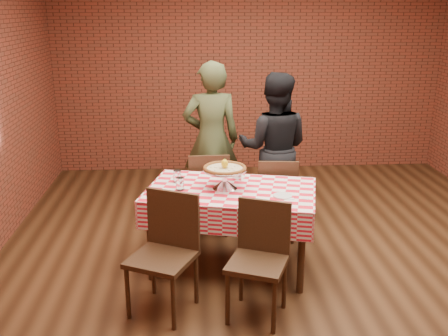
{
  "coord_description": "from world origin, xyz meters",
  "views": [
    {
      "loc": [
        -0.84,
        -4.29,
        2.3
      ],
      "look_at": [
        -0.56,
        0.09,
        0.91
      ],
      "focal_mm": 41.09,
      "sensor_mm": 36.0,
      "label": 1
    }
  ],
  "objects_px": {
    "chair_near_left": "(162,257)",
    "diner_olive": "(211,140)",
    "pizza": "(225,169)",
    "water_glass_right": "(177,176)",
    "chair_far_left": "(208,191)",
    "table": "(231,229)",
    "chair_near_right": "(257,264)",
    "pizza_stand": "(225,179)",
    "diner_black": "(274,148)",
    "water_glass_left": "(180,184)",
    "condiment_caddy": "(239,173)",
    "chair_far_right": "(276,197)"
  },
  "relations": [
    {
      "from": "water_glass_right",
      "to": "pizza",
      "type": "bearing_deg",
      "value": -23.51
    },
    {
      "from": "table",
      "to": "chair_near_left",
      "type": "distance_m",
      "value": 0.91
    },
    {
      "from": "chair_far_left",
      "to": "table",
      "type": "bearing_deg",
      "value": 100.63
    },
    {
      "from": "water_glass_left",
      "to": "water_glass_right",
      "type": "bearing_deg",
      "value": 98.02
    },
    {
      "from": "water_glass_left",
      "to": "chair_near_left",
      "type": "relative_size",
      "value": 0.12
    },
    {
      "from": "chair_near_right",
      "to": "water_glass_right",
      "type": "bearing_deg",
      "value": 143.08
    },
    {
      "from": "condiment_caddy",
      "to": "chair_far_left",
      "type": "xyz_separation_m",
      "value": [
        -0.27,
        0.55,
        -0.38
      ]
    },
    {
      "from": "table",
      "to": "pizza_stand",
      "type": "xyz_separation_m",
      "value": [
        -0.05,
        0.03,
        0.47
      ]
    },
    {
      "from": "table",
      "to": "water_glass_right",
      "type": "xyz_separation_m",
      "value": [
        -0.48,
        0.21,
        0.44
      ]
    },
    {
      "from": "water_glass_left",
      "to": "chair_far_left",
      "type": "relative_size",
      "value": 0.13
    },
    {
      "from": "condiment_caddy",
      "to": "chair_near_left",
      "type": "bearing_deg",
      "value": -92.37
    },
    {
      "from": "condiment_caddy",
      "to": "chair_far_left",
      "type": "distance_m",
      "value": 0.72
    },
    {
      "from": "chair_near_left",
      "to": "diner_olive",
      "type": "xyz_separation_m",
      "value": [
        0.47,
        2.01,
        0.41
      ]
    },
    {
      "from": "pizza",
      "to": "water_glass_right",
      "type": "xyz_separation_m",
      "value": [
        -0.42,
        0.18,
        -0.12
      ]
    },
    {
      "from": "water_glass_left",
      "to": "chair_near_left",
      "type": "bearing_deg",
      "value": -101.19
    },
    {
      "from": "chair_near_right",
      "to": "table",
      "type": "bearing_deg",
      "value": 121.74
    },
    {
      "from": "chair_near_left",
      "to": "chair_far_left",
      "type": "relative_size",
      "value": 1.05
    },
    {
      "from": "pizza_stand",
      "to": "diner_black",
      "type": "height_order",
      "value": "diner_black"
    },
    {
      "from": "condiment_caddy",
      "to": "chair_far_right",
      "type": "relative_size",
      "value": 0.15
    },
    {
      "from": "chair_near_right",
      "to": "chair_far_left",
      "type": "bearing_deg",
      "value": 123.1
    },
    {
      "from": "chair_near_right",
      "to": "diner_olive",
      "type": "distance_m",
      "value": 2.19
    },
    {
      "from": "chair_near_left",
      "to": "diner_olive",
      "type": "relative_size",
      "value": 0.53
    },
    {
      "from": "table",
      "to": "chair_far_left",
      "type": "xyz_separation_m",
      "value": [
        -0.17,
        0.8,
        0.07
      ]
    },
    {
      "from": "water_glass_left",
      "to": "chair_far_right",
      "type": "distance_m",
      "value": 1.2
    },
    {
      "from": "table",
      "to": "chair_near_right",
      "type": "relative_size",
      "value": 1.62
    },
    {
      "from": "water_glass_left",
      "to": "water_glass_right",
      "type": "distance_m",
      "value": 0.21
    },
    {
      "from": "chair_far_right",
      "to": "condiment_caddy",
      "type": "bearing_deg",
      "value": 45.42
    },
    {
      "from": "water_glass_right",
      "to": "pizza_stand",
      "type": "bearing_deg",
      "value": -23.51
    },
    {
      "from": "chair_far_right",
      "to": "water_glass_right",
      "type": "bearing_deg",
      "value": 27.34
    },
    {
      "from": "pizza_stand",
      "to": "water_glass_left",
      "type": "height_order",
      "value": "pizza_stand"
    },
    {
      "from": "chair_near_left",
      "to": "chair_far_left",
      "type": "xyz_separation_m",
      "value": [
        0.41,
        1.49,
        -0.02
      ]
    },
    {
      "from": "chair_far_right",
      "to": "diner_olive",
      "type": "distance_m",
      "value": 1.04
    },
    {
      "from": "chair_far_right",
      "to": "diner_black",
      "type": "height_order",
      "value": "diner_black"
    },
    {
      "from": "diner_olive",
      "to": "diner_black",
      "type": "relative_size",
      "value": 1.06
    },
    {
      "from": "chair_far_left",
      "to": "diner_black",
      "type": "relative_size",
      "value": 0.54
    },
    {
      "from": "pizza_stand",
      "to": "table",
      "type": "bearing_deg",
      "value": -26.1
    },
    {
      "from": "chair_near_right",
      "to": "chair_far_left",
      "type": "distance_m",
      "value": 1.65
    },
    {
      "from": "table",
      "to": "water_glass_left",
      "type": "bearing_deg",
      "value": 179.32
    },
    {
      "from": "table",
      "to": "condiment_caddy",
      "type": "height_order",
      "value": "condiment_caddy"
    },
    {
      "from": "pizza_stand",
      "to": "diner_black",
      "type": "distance_m",
      "value": 1.24
    },
    {
      "from": "diner_olive",
      "to": "chair_far_left",
      "type": "bearing_deg",
      "value": 80.07
    },
    {
      "from": "pizza",
      "to": "chair_near_left",
      "type": "bearing_deg",
      "value": -126.59
    },
    {
      "from": "chair_far_left",
      "to": "diner_olive",
      "type": "xyz_separation_m",
      "value": [
        0.06,
        0.51,
        0.43
      ]
    },
    {
      "from": "table",
      "to": "condiment_caddy",
      "type": "bearing_deg",
      "value": 70.12
    },
    {
      "from": "chair_far_right",
      "to": "diner_black",
      "type": "bearing_deg",
      "value": -89.99
    },
    {
      "from": "water_glass_right",
      "to": "chair_far_left",
      "type": "xyz_separation_m",
      "value": [
        0.3,
        0.59,
        -0.37
      ]
    },
    {
      "from": "condiment_caddy",
      "to": "water_glass_right",
      "type": "bearing_deg",
      "value": -141.96
    },
    {
      "from": "condiment_caddy",
      "to": "diner_black",
      "type": "bearing_deg",
      "value": 94.48
    },
    {
      "from": "pizza",
      "to": "chair_far_left",
      "type": "relative_size",
      "value": 0.43
    },
    {
      "from": "pizza_stand",
      "to": "chair_far_left",
      "type": "height_order",
      "value": "pizza_stand"
    }
  ]
}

